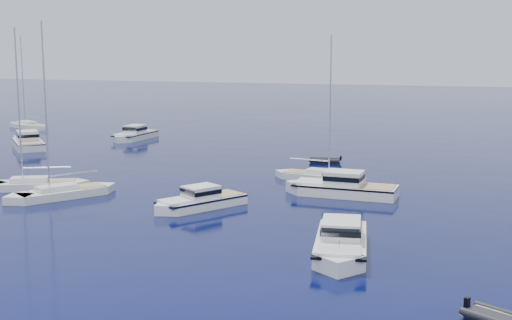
{
  "coord_description": "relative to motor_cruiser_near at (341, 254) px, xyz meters",
  "views": [
    {
      "loc": [
        16.36,
        -32.75,
        11.74
      ],
      "look_at": [
        -3.02,
        22.9,
        2.2
      ],
      "focal_mm": 47.77,
      "sensor_mm": 36.0,
      "label": 1
    }
  ],
  "objects": [
    {
      "name": "sailboat_fore",
      "position": [
        -24.5,
        7.7,
        0.0
      ],
      "size": [
        7.5,
        9.68,
        14.5
      ],
      "primitive_type": null,
      "rotation": [
        0.0,
        0.0,
        2.57
      ],
      "color": "silver",
      "rests_on": "ground"
    },
    {
      "name": "motor_cruiser_horizon",
      "position": [
        -36.82,
        41.57,
        0.0
      ],
      "size": [
        3.03,
        9.27,
        2.42
      ],
      "primitive_type": null,
      "rotation": [
        0.0,
        0.0,
        3.12
      ],
      "color": "silver",
      "rests_on": "ground"
    },
    {
      "name": "motor_cruiser_centre",
      "position": [
        -3.37,
        15.83,
        0.0
      ],
      "size": [
        9.98,
        3.21,
        2.61
      ],
      "primitive_type": null,
      "rotation": [
        0.0,
        0.0,
        1.55
      ],
      "color": "white",
      "rests_on": "ground"
    },
    {
      "name": "sailboat_far_l",
      "position": [
        -58.61,
        47.98,
        0.0
      ],
      "size": [
        10.05,
        6.21,
        14.45
      ],
      "primitive_type": null,
      "rotation": [
        0.0,
        0.0,
        1.17
      ],
      "color": "white",
      "rests_on": "ground"
    },
    {
      "name": "motor_cruiser_left",
      "position": [
        -12.51,
        7.9,
        0.0
      ],
      "size": [
        6.34,
        8.37,
        2.16
      ],
      "primitive_type": null,
      "rotation": [
        0.0,
        0.0,
        2.61
      ],
      "color": "white",
      "rests_on": "ground"
    },
    {
      "name": "tender_yellow",
      "position": [
        -5.29,
        18.5,
        0.0
      ],
      "size": [
        2.81,
        3.82,
        0.95
      ],
      "primitive_type": null,
      "rotation": [
        0.0,
        0.0,
        0.29
      ],
      "color": "#D9C20C",
      "rests_on": "ground"
    },
    {
      "name": "sailboat_centre",
      "position": [
        -6.69,
        21.76,
        0.0
      ],
      "size": [
        9.46,
        3.52,
        13.57
      ],
      "primitive_type": null,
      "rotation": [
        0.0,
        0.0,
        4.59
      ],
      "color": "silver",
      "rests_on": "ground"
    },
    {
      "name": "motor_cruiser_near",
      "position": [
        0.0,
        0.0,
        0.0
      ],
      "size": [
        4.62,
        10.06,
        2.54
      ],
      "primitive_type": null,
      "rotation": [
        0.0,
        0.0,
        3.32
      ],
      "color": "white",
      "rests_on": "ground"
    },
    {
      "name": "motor_cruiser_far_l",
      "position": [
        -45.33,
        30.53,
        0.0
      ],
      "size": [
        9.25,
        9.47,
        2.66
      ],
      "primitive_type": null,
      "rotation": [
        0.0,
        0.0,
        0.76
      ],
      "color": "silver",
      "rests_on": "ground"
    },
    {
      "name": "sailboat_mid_l",
      "position": [
        -28.72,
        9.84,
        0.0
      ],
      "size": [
        9.7,
        6.55,
        14.11
      ],
      "primitive_type": null,
      "rotation": [
        0.0,
        0.0,
        2.04
      ],
      "color": "silver",
      "rests_on": "ground"
    },
    {
      "name": "ground",
      "position": [
        -8.43,
        -5.05,
        0.0
      ],
      "size": [
        400.0,
        400.0,
        0.0
      ],
      "primitive_type": "plane",
      "color": "#070E4A",
      "rests_on": "ground"
    },
    {
      "name": "tender_grey_far",
      "position": [
        -8.5,
        31.47,
        0.0
      ],
      "size": [
        3.6,
        2.37,
        0.95
      ],
      "primitive_type": null,
      "rotation": [
        0.0,
        0.0,
        1.73
      ],
      "color": "black",
      "rests_on": "ground"
    }
  ]
}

